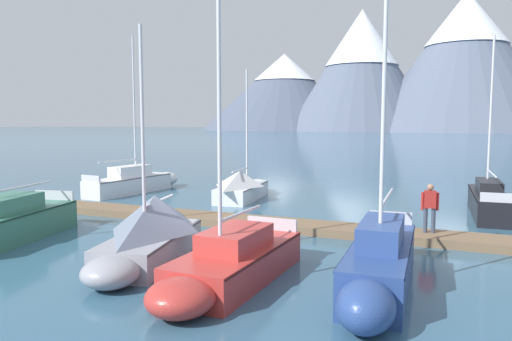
{
  "coord_description": "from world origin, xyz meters",
  "views": [
    {
      "loc": [
        7.24,
        -13.65,
        4.09
      ],
      "look_at": [
        0.0,
        6.0,
        2.0
      ],
      "focal_mm": 33.99,
      "sensor_mm": 36.0,
      "label": 1
    }
  ],
  "objects": [
    {
      "name": "ground_plane",
      "position": [
        0.0,
        0.0,
        0.0
      ],
      "size": [
        700.0,
        700.0,
        0.0
      ],
      "primitive_type": "plane",
      "color": "#335B75"
    },
    {
      "name": "mountain_west_summit",
      "position": [
        -67.4,
        231.89,
        20.32
      ],
      "size": [
        86.56,
        86.56,
        39.48
      ],
      "color": "#4C566B",
      "rests_on": "ground"
    },
    {
      "name": "mountain_central_massif",
      "position": [
        -25.68,
        217.47,
        29.34
      ],
      "size": [
        69.23,
        69.23,
        55.76
      ],
      "color": "slate",
      "rests_on": "ground"
    },
    {
      "name": "mountain_shoulder_ridge",
      "position": [
        18.69,
        219.45,
        31.2
      ],
      "size": [
        86.54,
        86.54,
        60.26
      ],
      "color": "slate",
      "rests_on": "ground"
    },
    {
      "name": "dock",
      "position": [
        0.0,
        4.0,
        0.14
      ],
      "size": [
        21.08,
        2.69,
        0.3
      ],
      "color": "brown",
      "rests_on": "ground"
    },
    {
      "name": "sailboat_nearest_berth",
      "position": [
        -9.16,
        10.44,
        0.63
      ],
      "size": [
        2.4,
        7.26,
        9.01
      ],
      "color": "silver",
      "rests_on": "ground"
    },
    {
      "name": "sailboat_mid_dock_port",
      "position": [
        -2.3,
        10.31,
        0.72
      ],
      "size": [
        2.13,
        6.24,
        6.91
      ],
      "color": "white",
      "rests_on": "ground"
    },
    {
      "name": "sailboat_mid_dock_starboard",
      "position": [
        -0.56,
        -1.58,
        0.88
      ],
      "size": [
        2.6,
        5.78,
        6.8
      ],
      "color": "#93939E",
      "rests_on": "ground"
    },
    {
      "name": "sailboat_far_berth",
      "position": [
        2.51,
        -2.76,
        0.57
      ],
      "size": [
        2.14,
        5.96,
        9.23
      ],
      "color": "#B2332D",
      "rests_on": "ground"
    },
    {
      "name": "sailboat_outer_slip",
      "position": [
        6.09,
        -1.95,
        0.69
      ],
      "size": [
        1.41,
        6.7,
        8.5
      ],
      "color": "navy",
      "rests_on": "ground"
    },
    {
      "name": "sailboat_end_of_dock",
      "position": [
        9.56,
        10.08,
        0.65
      ],
      "size": [
        1.37,
        6.89,
        7.92
      ],
      "color": "black",
      "rests_on": "ground"
    },
    {
      "name": "person_on_dock",
      "position": [
        7.17,
        3.81,
        1.26
      ],
      "size": [
        0.59,
        0.27,
        1.69
      ],
      "color": "#384256",
      "rests_on": "dock"
    }
  ]
}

